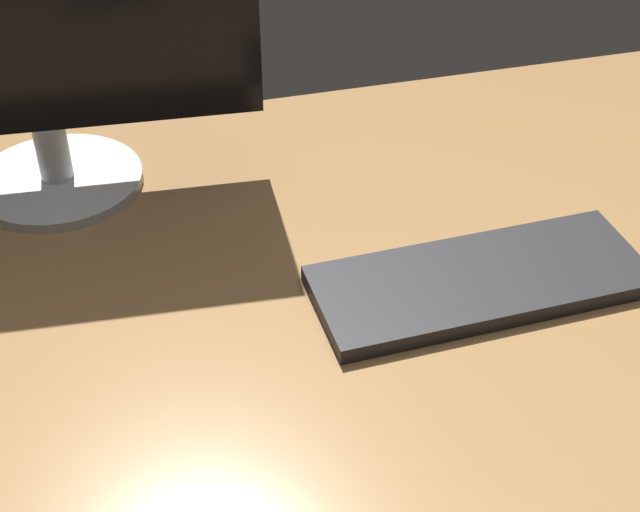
{
  "coord_description": "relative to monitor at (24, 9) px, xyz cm",
  "views": [
    {
      "loc": [
        -27.07,
        -76.28,
        67.15
      ],
      "look_at": [
        -7.01,
        -2.87,
        8.0
      ],
      "focal_mm": 52.75,
      "sensor_mm": 36.0,
      "label": 1
    }
  ],
  "objects": [
    {
      "name": "monitor",
      "position": [
        0.0,
        0.0,
        0.0
      ],
      "size": [
        51.93,
        20.85,
        43.68
      ],
      "rotation": [
        0.0,
        0.0,
        -0.08
      ],
      "color": "#B9B9B9",
      "rests_on": "desk"
    },
    {
      "name": "desk",
      "position": [
        32.65,
        -27.21,
        -24.19
      ],
      "size": [
        140.0,
        84.0,
        2.0
      ],
      "primitive_type": "cube",
      "color": "olive",
      "rests_on": "ground"
    },
    {
      "name": "keyboard",
      "position": [
        42.9,
        -32.57,
        -22.26
      ],
      "size": [
        36.66,
        15.07,
        1.86
      ],
      "primitive_type": "cube",
      "rotation": [
        0.0,
        0.0,
        0.03
      ],
      "color": "black",
      "rests_on": "desk"
    }
  ]
}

